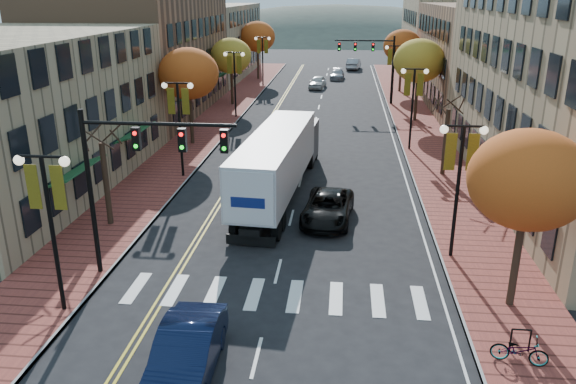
% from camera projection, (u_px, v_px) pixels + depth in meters
% --- Properties ---
extents(ground, '(200.00, 200.00, 0.00)m').
position_uv_depth(ground, '(265.00, 323.00, 20.09)').
color(ground, black).
rests_on(ground, ground).
extents(sidewalk_left, '(4.00, 85.00, 0.15)m').
position_uv_depth(sidewalk_left, '(217.00, 120.00, 51.36)').
color(sidewalk_left, brown).
rests_on(sidewalk_left, ground).
extents(sidewalk_right, '(4.00, 85.00, 0.15)m').
position_uv_depth(sidewalk_right, '(416.00, 125.00, 49.66)').
color(sidewalk_right, brown).
rests_on(sidewalk_right, ground).
extents(building_left_near, '(12.00, 22.00, 9.00)m').
position_uv_depth(building_left_near, '(3.00, 115.00, 32.35)').
color(building_left_near, '#9E8966').
rests_on(building_left_near, ground).
extents(building_left_mid, '(12.00, 24.00, 11.00)m').
position_uv_depth(building_left_mid, '(140.00, 55.00, 53.55)').
color(building_left_mid, brown).
rests_on(building_left_mid, ground).
extents(building_left_far, '(12.00, 26.00, 9.50)m').
position_uv_depth(building_left_far, '(204.00, 41.00, 77.22)').
color(building_left_far, '#9E8966').
rests_on(building_left_far, ground).
extents(building_right_mid, '(15.00, 24.00, 10.00)m').
position_uv_depth(building_right_mid, '(506.00, 57.00, 56.01)').
color(building_right_mid, brown).
rests_on(building_right_mid, ground).
extents(building_right_far, '(15.00, 20.00, 11.00)m').
position_uv_depth(building_right_far, '(464.00, 36.00, 76.44)').
color(building_right_far, '#9E8966').
rests_on(building_right_far, ground).
extents(tree_left_a, '(0.28, 0.28, 4.20)m').
position_uv_depth(tree_left_a, '(106.00, 184.00, 27.67)').
color(tree_left_a, '#382619').
rests_on(tree_left_a, sidewalk_left).
extents(tree_left_b, '(4.48, 4.48, 7.21)m').
position_uv_depth(tree_left_b, '(189.00, 74.00, 41.58)').
color(tree_left_b, '#382619').
rests_on(tree_left_b, sidewalk_left).
extents(tree_left_c, '(4.16, 4.16, 6.69)m').
position_uv_depth(tree_left_c, '(231.00, 56.00, 56.70)').
color(tree_left_c, '#382619').
rests_on(tree_left_c, sidewalk_left).
extents(tree_left_d, '(4.61, 4.61, 7.42)m').
position_uv_depth(tree_left_d, '(258.00, 37.00, 73.37)').
color(tree_left_d, '#382619').
rests_on(tree_left_d, sidewalk_left).
extents(tree_right_a, '(4.16, 4.16, 6.69)m').
position_uv_depth(tree_right_a, '(528.00, 180.00, 19.41)').
color(tree_right_a, '#382619').
rests_on(tree_right_a, sidewalk_right).
extents(tree_right_b, '(0.28, 0.28, 4.20)m').
position_uv_depth(tree_right_b, '(445.00, 142.00, 35.35)').
color(tree_right_b, '#382619').
rests_on(tree_right_b, sidewalk_right).
extents(tree_right_c, '(4.48, 4.48, 7.21)m').
position_uv_depth(tree_right_c, '(419.00, 61.00, 49.26)').
color(tree_right_c, '#382619').
rests_on(tree_right_c, sidewalk_right).
extents(tree_right_d, '(4.35, 4.35, 7.00)m').
position_uv_depth(tree_right_d, '(402.00, 46.00, 64.29)').
color(tree_right_d, '#382619').
rests_on(tree_right_d, sidewalk_right).
extents(lamp_left_a, '(1.96, 0.36, 6.05)m').
position_uv_depth(lamp_left_a, '(48.00, 204.00, 19.35)').
color(lamp_left_a, black).
rests_on(lamp_left_a, ground).
extents(lamp_left_b, '(1.96, 0.36, 6.05)m').
position_uv_depth(lamp_left_b, '(179.00, 111.00, 34.34)').
color(lamp_left_b, black).
rests_on(lamp_left_b, ground).
extents(lamp_left_c, '(1.96, 0.36, 6.05)m').
position_uv_depth(lamp_left_c, '(235.00, 72.00, 51.20)').
color(lamp_left_c, black).
rests_on(lamp_left_c, ground).
extents(lamp_left_d, '(1.96, 0.36, 6.05)m').
position_uv_depth(lamp_left_d, '(263.00, 52.00, 68.05)').
color(lamp_left_d, black).
rests_on(lamp_left_d, ground).
extents(lamp_right_a, '(1.96, 0.36, 6.05)m').
position_uv_depth(lamp_right_a, '(460.00, 166.00, 23.56)').
color(lamp_right_a, black).
rests_on(lamp_right_a, ground).
extents(lamp_right_b, '(1.96, 0.36, 6.05)m').
position_uv_depth(lamp_right_b, '(413.00, 93.00, 40.42)').
color(lamp_right_b, black).
rests_on(lamp_right_b, ground).
extents(lamp_right_c, '(1.96, 0.36, 6.05)m').
position_uv_depth(lamp_right_c, '(394.00, 63.00, 57.28)').
color(lamp_right_c, black).
rests_on(lamp_right_c, ground).
extents(traffic_mast_near, '(6.10, 0.35, 7.00)m').
position_uv_depth(traffic_mast_near, '(134.00, 163.00, 21.75)').
color(traffic_mast_near, black).
rests_on(traffic_mast_near, ground).
extents(traffic_mast_far, '(6.10, 0.34, 7.00)m').
position_uv_depth(traffic_mast_far, '(374.00, 57.00, 57.25)').
color(traffic_mast_far, black).
rests_on(traffic_mast_far, ground).
extents(semi_truck, '(3.68, 15.82, 3.92)m').
position_uv_depth(semi_truck, '(280.00, 157.00, 32.08)').
color(semi_truck, black).
rests_on(semi_truck, ground).
extents(navy_sedan, '(1.86, 4.99, 1.63)m').
position_uv_depth(navy_sedan, '(186.00, 354.00, 17.08)').
color(navy_sedan, black).
rests_on(navy_sedan, ground).
extents(black_suv, '(2.83, 5.35, 1.43)m').
position_uv_depth(black_suv, '(328.00, 207.00, 28.88)').
color(black_suv, black).
rests_on(black_suv, ground).
extents(car_far_white, '(2.25, 4.53, 1.48)m').
position_uv_depth(car_far_white, '(318.00, 82.00, 68.57)').
color(car_far_white, silver).
rests_on(car_far_white, ground).
extents(car_far_silver, '(2.01, 4.47, 1.27)m').
position_uv_depth(car_far_silver, '(337.00, 74.00, 75.71)').
color(car_far_silver, '#95959C').
rests_on(car_far_silver, ground).
extents(car_far_oncoming, '(2.37, 5.12, 1.63)m').
position_uv_depth(car_far_oncoming, '(354.00, 64.00, 85.08)').
color(car_far_oncoming, '#95959C').
rests_on(car_far_oncoming, ground).
extents(bicycle, '(1.83, 0.95, 0.91)m').
position_uv_depth(bicycle, '(520.00, 350.00, 17.57)').
color(bicycle, gray).
rests_on(bicycle, sidewalk_right).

